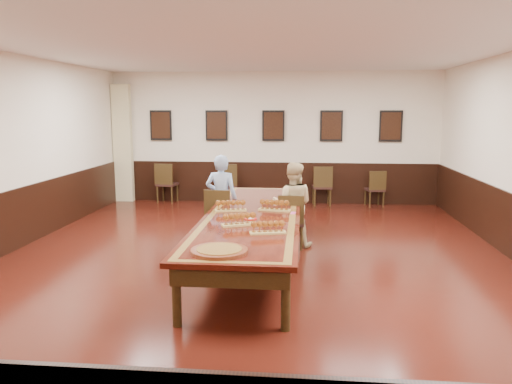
# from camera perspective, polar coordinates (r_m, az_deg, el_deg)

# --- Properties ---
(floor) EXTENTS (8.00, 10.00, 0.02)m
(floor) POSITION_cam_1_polar(r_m,az_deg,el_deg) (7.66, -0.36, -8.10)
(floor) COLOR black
(floor) RESTS_ON ground
(ceiling) EXTENTS (8.00, 10.00, 0.02)m
(ceiling) POSITION_cam_1_polar(r_m,az_deg,el_deg) (7.36, -0.39, 16.57)
(ceiling) COLOR white
(ceiling) RESTS_ON floor
(wall_back) EXTENTS (8.00, 0.02, 3.20)m
(wall_back) POSITION_cam_1_polar(r_m,az_deg,el_deg) (12.31, 2.01, 6.20)
(wall_back) COLOR #F2E5CB
(wall_back) RESTS_ON floor
(wall_front) EXTENTS (8.00, 0.02, 3.20)m
(wall_front) POSITION_cam_1_polar(r_m,az_deg,el_deg) (2.47, -12.33, -7.20)
(wall_front) COLOR #F2E5CB
(wall_front) RESTS_ON floor
(chair_man) EXTENTS (0.49, 0.52, 0.96)m
(chair_man) POSITION_cam_1_polar(r_m,az_deg,el_deg) (8.66, -4.12, -2.70)
(chair_man) COLOR black
(chair_man) RESTS_ON floor
(chair_woman) EXTENTS (0.46, 0.49, 0.91)m
(chair_woman) POSITION_cam_1_polar(r_m,az_deg,el_deg) (8.38, 4.13, -3.28)
(chair_woman) COLOR black
(chair_woman) RESTS_ON floor
(spare_chair_a) EXTENTS (0.52, 0.55, 0.99)m
(spare_chair_a) POSITION_cam_1_polar(r_m,az_deg,el_deg) (12.56, -10.12, 1.05)
(spare_chair_a) COLOR black
(spare_chair_a) RESTS_ON floor
(spare_chair_b) EXTENTS (0.57, 0.60, 1.00)m
(spare_chair_b) POSITION_cam_1_polar(r_m,az_deg,el_deg) (12.11, -3.37, 0.91)
(spare_chair_b) COLOR black
(spare_chair_b) RESTS_ON floor
(spare_chair_c) EXTENTS (0.49, 0.53, 0.96)m
(spare_chair_c) POSITION_cam_1_polar(r_m,az_deg,el_deg) (12.11, 7.54, 0.74)
(spare_chair_c) COLOR black
(spare_chair_c) RESTS_ON floor
(spare_chair_d) EXTENTS (0.49, 0.52, 0.87)m
(spare_chair_d) POSITION_cam_1_polar(r_m,az_deg,el_deg) (12.21, 13.41, 0.42)
(spare_chair_d) COLOR black
(spare_chair_d) RESTS_ON floor
(person_man) EXTENTS (0.59, 0.41, 1.53)m
(person_man) POSITION_cam_1_polar(r_m,az_deg,el_deg) (8.70, -3.97, -0.73)
(person_man) COLOR #4875B5
(person_man) RESTS_ON floor
(person_woman) EXTENTS (0.74, 0.60, 1.42)m
(person_woman) POSITION_cam_1_polar(r_m,az_deg,el_deg) (8.42, 4.21, -1.43)
(person_woman) COLOR #DBC088
(person_woman) RESTS_ON floor
(pink_phone) EXTENTS (0.08, 0.15, 0.01)m
(pink_phone) POSITION_cam_1_polar(r_m,az_deg,el_deg) (7.51, 4.27, -2.42)
(pink_phone) COLOR #EC4EA1
(pink_phone) RESTS_ON conference_table
(curtain) EXTENTS (0.45, 0.18, 2.90)m
(curtain) POSITION_cam_1_polar(r_m,az_deg,el_deg) (12.92, -14.97, 5.37)
(curtain) COLOR beige
(curtain) RESTS_ON floor
(wainscoting) EXTENTS (8.00, 10.00, 1.00)m
(wainscoting) POSITION_cam_1_polar(r_m,az_deg,el_deg) (7.52, -0.36, -4.39)
(wainscoting) COLOR black
(wainscoting) RESTS_ON floor
(conference_table) EXTENTS (1.40, 5.00, 0.76)m
(conference_table) POSITION_cam_1_polar(r_m,az_deg,el_deg) (7.49, -0.36, -3.56)
(conference_table) COLOR black
(conference_table) RESTS_ON floor
(posters) EXTENTS (6.14, 0.04, 0.74)m
(posters) POSITION_cam_1_polar(r_m,az_deg,el_deg) (12.23, 1.99, 7.58)
(posters) COLOR black
(posters) RESTS_ON wall_back
(flight_a) EXTENTS (0.50, 0.24, 0.18)m
(flight_a) POSITION_cam_1_polar(r_m,az_deg,el_deg) (7.64, -2.91, -1.62)
(flight_a) COLOR #AE9249
(flight_a) RESTS_ON conference_table
(flight_b) EXTENTS (0.50, 0.23, 0.18)m
(flight_b) POSITION_cam_1_polar(r_m,az_deg,el_deg) (7.66, 2.12, -1.57)
(flight_b) COLOR #AE9249
(flight_b) RESTS_ON conference_table
(flight_c) EXTENTS (0.50, 0.32, 0.18)m
(flight_c) POSITION_cam_1_polar(r_m,az_deg,el_deg) (6.70, -1.90, -3.19)
(flight_c) COLOR #AE9249
(flight_c) RESTS_ON conference_table
(flight_d) EXTENTS (0.47, 0.24, 0.17)m
(flight_d) POSITION_cam_1_polar(r_m,az_deg,el_deg) (6.27, 1.35, -4.11)
(flight_d) COLOR #AE9249
(flight_d) RESTS_ON conference_table
(red_plate_grp) EXTENTS (0.18, 0.18, 0.02)m
(red_plate_grp) POSITION_cam_1_polar(r_m,az_deg,el_deg) (7.08, -0.62, -3.09)
(red_plate_grp) COLOR #AB0D0B
(red_plate_grp) RESTS_ON conference_table
(carved_platter) EXTENTS (0.67, 0.67, 0.05)m
(carved_platter) POSITION_cam_1_polar(r_m,az_deg,el_deg) (5.48, -4.22, -6.71)
(carved_platter) COLOR #511E10
(carved_platter) RESTS_ON conference_table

